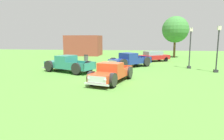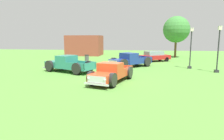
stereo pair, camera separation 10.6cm
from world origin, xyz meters
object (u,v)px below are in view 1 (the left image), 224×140
trash_can (86,58)px  oak_tree_east (175,30)px  pickup_truck_foreground (110,73)px  lamp_post_far (190,47)px  pickup_truck_behind_left (66,64)px  pickup_truck_behind_right (128,60)px  sedan_distant_a (154,56)px  lamp_post_near (218,48)px

trash_can → oak_tree_east: oak_tree_east is taller
pickup_truck_foreground → lamp_post_far: size_ratio=1.16×
oak_tree_east → pickup_truck_behind_left: bearing=-127.6°
oak_tree_east → lamp_post_far: bearing=-92.5°
pickup_truck_behind_right → sedan_distant_a: 7.11m
pickup_truck_behind_left → sedan_distant_a: pickup_truck_behind_left is taller
pickup_truck_behind_right → lamp_post_near: lamp_post_near is taller
trash_can → pickup_truck_foreground: bearing=-67.9°
pickup_truck_behind_left → oak_tree_east: oak_tree_east is taller
pickup_truck_behind_right → lamp_post_near: size_ratio=1.14×
pickup_truck_foreground → pickup_truck_behind_right: 8.20m
lamp_post_far → trash_can: bearing=158.7°
oak_tree_east → sedan_distant_a: bearing=-120.5°
lamp_post_near → trash_can: size_ratio=4.65×
pickup_truck_behind_right → sedan_distant_a: (3.28, 6.31, -0.01)m
oak_tree_east → lamp_post_near: bearing=-84.8°
oak_tree_east → pickup_truck_foreground: bearing=-110.7°
trash_can → lamp_post_near: bearing=-26.2°
sedan_distant_a → lamp_post_near: size_ratio=1.04×
pickup_truck_foreground → oak_tree_east: oak_tree_east is taller
pickup_truck_behind_right → trash_can: bearing=140.9°
pickup_truck_foreground → lamp_post_near: lamp_post_near is taller
sedan_distant_a → trash_can: sedan_distant_a is taller
lamp_post_near → lamp_post_far: 2.98m
pickup_truck_behind_left → pickup_truck_behind_right: 6.95m
lamp_post_far → oak_tree_east: size_ratio=0.63×
pickup_truck_foreground → lamp_post_far: 11.17m
sedan_distant_a → trash_can: bearing=-172.2°
pickup_truck_behind_right → lamp_post_far: lamp_post_far is taller
pickup_truck_foreground → trash_can: size_ratio=5.36×
pickup_truck_behind_left → lamp_post_far: (12.36, 3.93, 1.53)m
sedan_distant_a → oak_tree_east: (3.89, 6.61, 3.93)m
pickup_truck_foreground → trash_can: (-5.35, 13.18, -0.22)m
pickup_truck_foreground → sedan_distant_a: size_ratio=1.11×
pickup_truck_foreground → trash_can: 14.22m
pickup_truck_foreground → pickup_truck_behind_left: (-4.94, 4.27, 0.06)m
sedan_distant_a → trash_can: 9.53m
sedan_distant_a → pickup_truck_behind_left: bearing=-131.5°
trash_can → pickup_truck_behind_left: bearing=-87.4°
pickup_truck_behind_left → pickup_truck_behind_right: size_ratio=1.09×
trash_can → sedan_distant_a: bearing=7.8°
lamp_post_far → pickup_truck_behind_left: bearing=-162.4°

